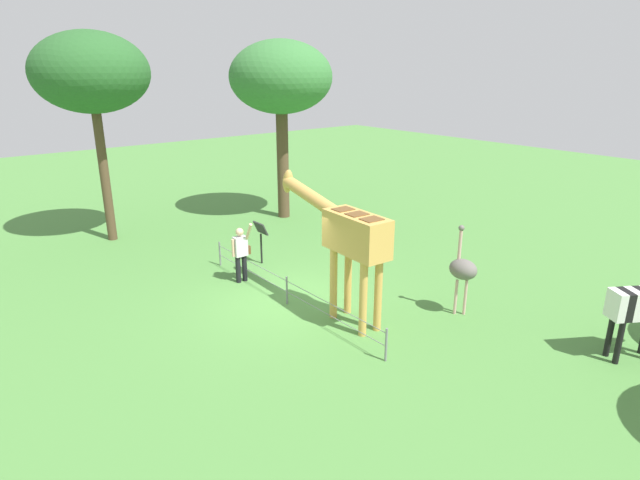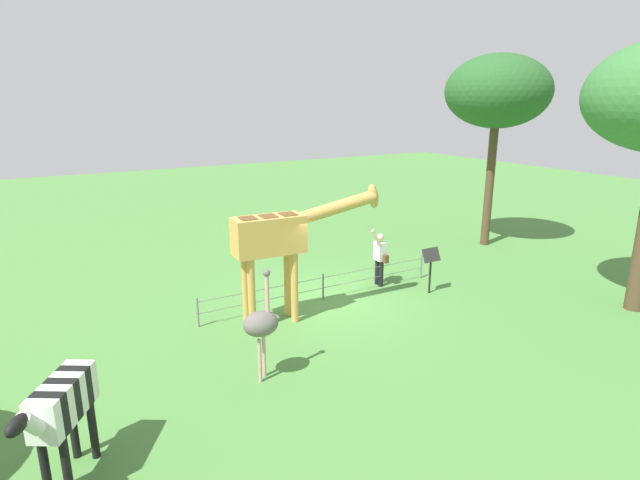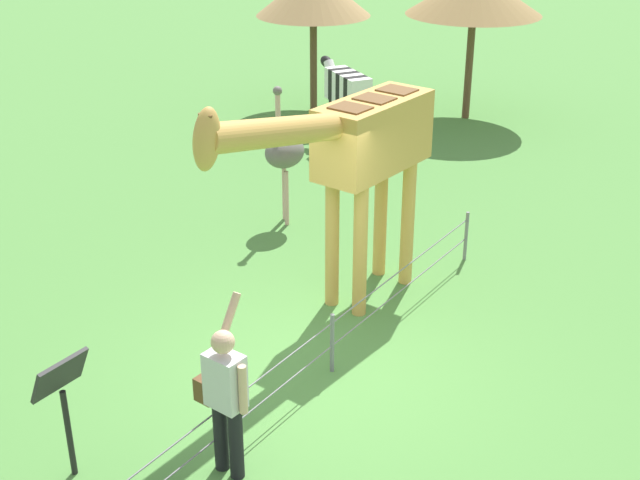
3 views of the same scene
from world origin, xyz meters
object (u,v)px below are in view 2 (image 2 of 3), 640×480
(info_sign, at_px, (431,261))
(zebra, at_px, (61,408))
(visitor, at_px, (380,256))
(tree_northeast, at_px, (498,92))
(giraffe, at_px, (282,237))
(ostrich, at_px, (261,324))

(info_sign, bearing_deg, zebra, -162.47)
(zebra, bearing_deg, visitor, 26.03)
(tree_northeast, bearing_deg, visitor, -165.53)
(zebra, relative_size, info_sign, 1.28)
(visitor, distance_m, zebra, 9.62)
(giraffe, relative_size, info_sign, 2.99)
(ostrich, height_order, tree_northeast, tree_northeast)
(ostrich, xyz_separation_m, info_sign, (5.99, 1.88, -0.23))
(visitor, distance_m, ostrich, 5.98)
(visitor, distance_m, info_sign, 1.50)
(giraffe, height_order, tree_northeast, tree_northeast)
(ostrich, distance_m, tree_northeast, 12.96)
(giraffe, distance_m, info_sign, 4.56)
(giraffe, height_order, info_sign, giraffe)
(ostrich, bearing_deg, tree_northeast, 22.56)
(tree_northeast, bearing_deg, info_sign, -152.01)
(giraffe, xyz_separation_m, visitor, (3.52, 0.78, -1.23))
(giraffe, distance_m, ostrich, 2.97)
(visitor, height_order, ostrich, ostrich)
(info_sign, bearing_deg, visitor, 125.59)
(giraffe, relative_size, visitor, 2.22)
(visitor, xyz_separation_m, tree_northeast, (6.14, 1.59, 4.65))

